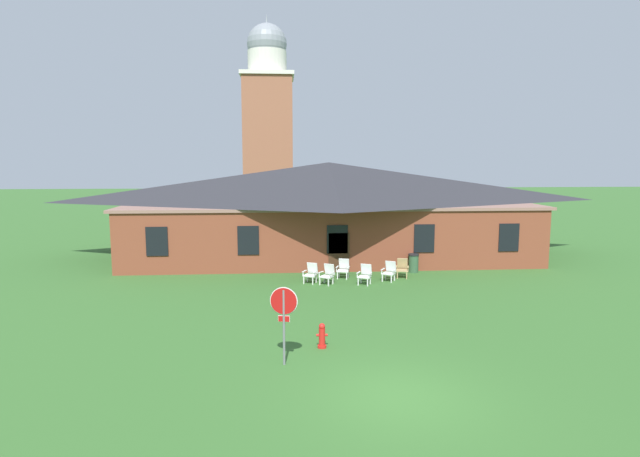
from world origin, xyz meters
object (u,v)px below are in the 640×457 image
Objects in this scene: lawn_chair_near_door at (328,274)px; lawn_chair_far_side at (402,268)px; lawn_chair_middle at (365,274)px; lawn_chair_right_end at (389,271)px; lawn_chair_by_porch at (311,273)px; fire_hydrant at (322,336)px; trash_bin at (413,263)px; lawn_chair_left_end at (343,268)px; stop_sign at (284,311)px.

lawn_chair_near_door is 4.03m from lawn_chair_far_side.
lawn_chair_right_end is at bearing 25.38° from lawn_chair_middle.
lawn_chair_by_porch reaches higher than fire_hydrant.
trash_bin reaches higher than lawn_chair_middle.
lawn_chair_middle and lawn_chair_far_side have the same top height.
lawn_chair_far_side is (2.97, -0.12, 0.00)m from lawn_chair_left_end.
lawn_chair_near_door is 8.42m from fire_hydrant.
lawn_chair_near_door reaches higher than fire_hydrant.
trash_bin is (1.67, 1.83, -0.00)m from lawn_chair_right_end.
lawn_chair_near_door is (0.77, -0.33, 0.00)m from lawn_chair_by_porch.
trash_bin is (2.97, 2.44, -0.00)m from lawn_chair_middle.
lawn_chair_middle is (3.89, 9.47, -1.10)m from stop_sign.
lawn_chair_near_door is (2.11, 9.63, -1.10)m from stop_sign.
lawn_chair_far_side is (2.09, 1.28, 0.00)m from lawn_chair_middle.
fire_hydrant is at bearing -108.22° from lawn_chair_middle.
lawn_chair_left_end is 3.98m from trash_bin.
lawn_chair_middle is 2.46m from lawn_chair_far_side.
lawn_chair_far_side is (0.79, 0.67, 0.00)m from lawn_chair_right_end.
lawn_chair_right_end and lawn_chair_far_side have the same top height.
lawn_chair_right_end is at bearing 8.39° from lawn_chair_near_door.
lawn_chair_by_porch is 1.00× the size of lawn_chair_middle.
lawn_chair_near_door and lawn_chair_middle have the same top height.
lawn_chair_by_porch is at bearing 156.95° from lawn_chair_near_door.
lawn_chair_left_end is 2.97m from lawn_chair_far_side.
stop_sign is at bearing -133.18° from fire_hydrant.
lawn_chair_far_side is at bearing 63.20° from fire_hydrant.
lawn_chair_left_end reaches higher than fire_hydrant.
lawn_chair_by_porch and lawn_chair_near_door have the same top height.
lawn_chair_by_porch is at bearing -160.51° from trash_bin.
lawn_chair_right_end is at bearing 1.85° from lawn_chair_by_porch.
trash_bin is (5.67, 10.65, 0.12)m from fire_hydrant.
stop_sign reaches higher than lawn_chair_left_end.
fire_hydrant is (-1.83, -9.61, -0.12)m from lawn_chair_left_end.
stop_sign is 2.39× the size of lawn_chair_by_porch.
lawn_chair_left_end and lawn_chair_right_end have the same top height.
lawn_chair_by_porch and lawn_chair_left_end have the same top height.
lawn_chair_near_door is 1.53m from lawn_chair_left_end.
fire_hydrant is 12.06m from trash_bin.
lawn_chair_middle is 1.21× the size of fire_hydrant.
lawn_chair_by_porch and lawn_chair_right_end have the same top height.
lawn_chair_middle is 8.64m from fire_hydrant.
lawn_chair_left_end and lawn_chair_far_side have the same top height.
lawn_chair_far_side is at bearing -2.29° from lawn_chair_left_end.
lawn_chair_by_porch is 4.71m from lawn_chair_far_side.
stop_sign is 13.79m from trash_bin.
fire_hydrant is (1.19, 1.27, -1.23)m from stop_sign.
lawn_chair_by_porch is at bearing 89.01° from fire_hydrant.
lawn_chair_far_side is (5.98, 10.75, -1.10)m from stop_sign.
lawn_chair_near_door is at bearing 77.63° from stop_sign.
stop_sign is at bearing -119.92° from trash_bin.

